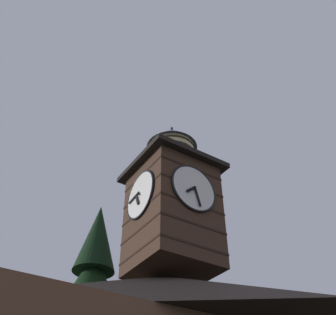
% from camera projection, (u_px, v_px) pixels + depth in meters
% --- Properties ---
extents(clock_tower, '(4.04, 4.04, 8.30)m').
position_uv_depth(clock_tower, '(172.00, 200.00, 18.82)').
color(clock_tower, '#422B1E').
rests_on(clock_tower, building_main).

